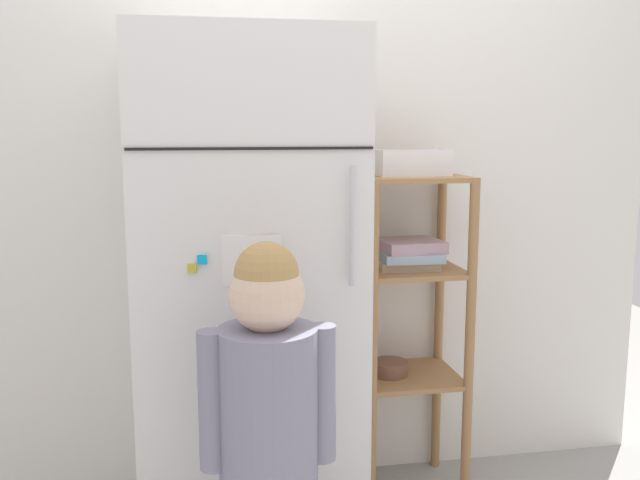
% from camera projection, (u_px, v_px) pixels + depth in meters
% --- Properties ---
extents(kitchen_wall_back, '(2.81, 0.03, 2.21)m').
position_uv_depth(kitchen_wall_back, '(313.00, 207.00, 2.71)').
color(kitchen_wall_back, silver).
rests_on(kitchen_wall_back, ground).
extents(refrigerator, '(0.71, 0.70, 1.71)m').
position_uv_depth(refrigerator, '(246.00, 294.00, 2.35)').
color(refrigerator, white).
rests_on(refrigerator, ground).
extents(child_standing, '(0.36, 0.27, 1.13)m').
position_uv_depth(child_standing, '(268.00, 408.00, 1.83)').
color(child_standing, '#383D41').
rests_on(child_standing, ground).
extents(pantry_shelf_unit, '(0.40, 0.36, 1.24)m').
position_uv_depth(pantry_shelf_unit, '(408.00, 297.00, 2.62)').
color(pantry_shelf_unit, '#9E7247').
rests_on(pantry_shelf_unit, ground).
extents(fruit_bin, '(0.26, 0.16, 0.10)m').
position_uv_depth(fruit_bin, '(408.00, 165.00, 2.53)').
color(fruit_bin, white).
rests_on(fruit_bin, pantry_shelf_unit).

